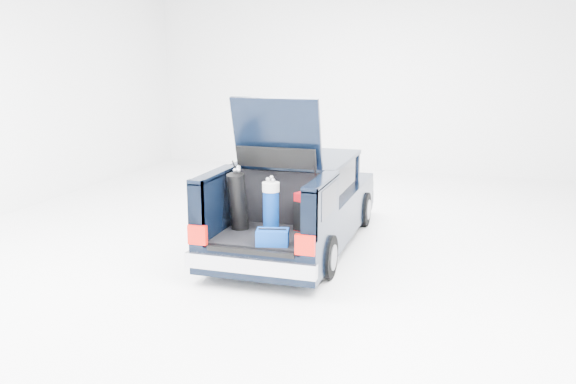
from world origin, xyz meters
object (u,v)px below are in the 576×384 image
(car, at_px, (299,203))
(blue_golf_bag, at_px, (271,207))
(black_golf_bag, at_px, (238,201))
(blue_duffel, at_px, (272,237))
(red_suitcase, at_px, (308,213))

(car, relative_size, blue_golf_bag, 5.75)
(car, bearing_deg, blue_golf_bag, -89.47)
(black_golf_bag, xyz_separation_m, blue_duffel, (0.69, -0.53, -0.31))
(car, height_order, red_suitcase, car)
(red_suitcase, relative_size, blue_duffel, 1.23)
(blue_golf_bag, height_order, blue_duffel, blue_golf_bag)
(red_suitcase, height_order, blue_duffel, red_suitcase)
(blue_golf_bag, bearing_deg, black_golf_bag, -168.65)
(car, distance_m, blue_golf_bag, 1.48)
(black_golf_bag, height_order, blue_golf_bag, black_golf_bag)
(car, xyz_separation_m, blue_duffel, (0.22, -2.01, 0.03))
(blue_duffel, bearing_deg, blue_golf_bag, 97.58)
(black_golf_bag, bearing_deg, car, 84.45)
(black_golf_bag, distance_m, blue_duffel, 0.92)
(car, height_order, blue_duffel, car)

